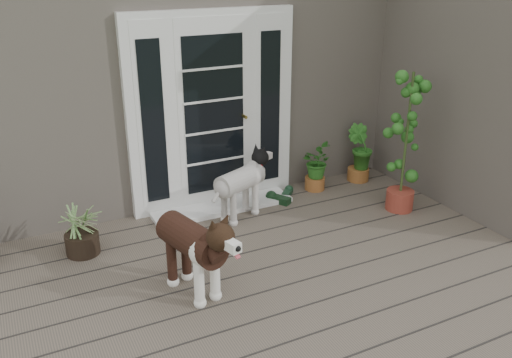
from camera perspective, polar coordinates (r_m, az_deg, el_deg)
name	(u,v)px	position (r m, az deg, el deg)	size (l,w,h in m)	color
deck	(338,301)	(4.74, 8.62, -12.63)	(6.20, 4.60, 0.12)	#6B5B4C
house_main	(169,50)	(7.82, -9.13, 13.26)	(7.40, 4.00, 3.10)	#665E54
house_wing	(503,72)	(6.83, 24.59, 10.23)	(1.60, 2.40, 3.10)	#665E54
door_unit	(213,112)	(5.94, -4.57, 7.07)	(1.90, 0.14, 2.15)	white
door_step	(222,206)	(6.13, -3.56, -2.88)	(1.60, 0.40, 0.05)	white
brindle_dog	(192,254)	(4.53, -6.72, -7.84)	(0.38, 0.89, 0.74)	#391E14
white_dog	(240,190)	(5.79, -1.69, -1.20)	(0.33, 0.77, 0.64)	white
spider_plant	(80,227)	(5.37, -18.02, -4.81)	(0.53, 0.53, 0.56)	#7B9059
herb_a	(315,171)	(6.57, 6.26, 0.86)	(0.38, 0.38, 0.48)	#2B631C
herb_b	(359,161)	(6.92, 10.79, 1.87)	(0.34, 0.34, 0.51)	#175119
herb_c	(399,155)	(7.29, 14.83, 2.50)	(0.32, 0.32, 0.49)	#1D631C
sapling	(406,141)	(6.03, 15.52, 3.84)	(0.47, 0.47, 1.60)	#285618
clog_left	(278,198)	(6.26, 2.38, -2.06)	(0.15, 0.32, 0.10)	black
clog_right	(287,192)	(6.45, 3.32, -1.39)	(0.12, 0.26, 0.08)	#14341E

